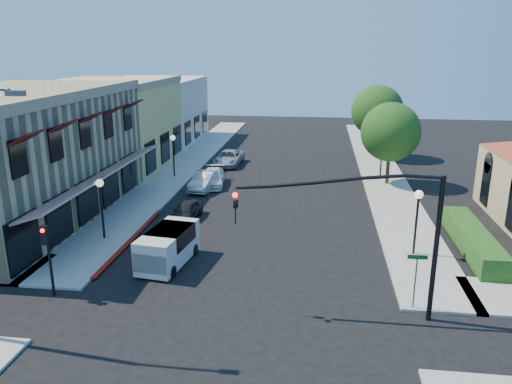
# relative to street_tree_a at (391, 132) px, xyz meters

# --- Properties ---
(ground) EXTENTS (120.00, 120.00, 0.00)m
(ground) POSITION_rel_street_tree_a_xyz_m (-8.80, -22.00, -4.19)
(ground) COLOR black
(ground) RESTS_ON ground
(sidewalk_left) EXTENTS (3.50, 50.00, 0.12)m
(sidewalk_left) POSITION_rel_street_tree_a_xyz_m (-17.55, 5.00, -4.13)
(sidewalk_left) COLOR gray
(sidewalk_left) RESTS_ON ground
(sidewalk_right) EXTENTS (3.50, 50.00, 0.12)m
(sidewalk_right) POSITION_rel_street_tree_a_xyz_m (-0.05, 5.00, -4.13)
(sidewalk_right) COLOR gray
(sidewalk_right) RESTS_ON ground
(curb_red_strip) EXTENTS (0.25, 10.00, 0.06)m
(curb_red_strip) POSITION_rel_street_tree_a_xyz_m (-15.70, -14.00, -4.19)
(curb_red_strip) COLOR maroon
(curb_red_strip) RESTS_ON ground
(corner_brick_building) EXTENTS (11.77, 18.20, 8.10)m
(corner_brick_building) POSITION_rel_street_tree_a_xyz_m (-24.25, -11.00, -0.19)
(corner_brick_building) COLOR tan
(corner_brick_building) RESTS_ON ground
(yellow_stucco_building) EXTENTS (10.00, 12.00, 7.60)m
(yellow_stucco_building) POSITION_rel_street_tree_a_xyz_m (-24.30, 4.00, -0.39)
(yellow_stucco_building) COLOR tan
(yellow_stucco_building) RESTS_ON ground
(pink_stucco_building) EXTENTS (10.00, 12.00, 7.00)m
(pink_stucco_building) POSITION_rel_street_tree_a_xyz_m (-24.30, 16.00, -0.69)
(pink_stucco_building) COLOR beige
(pink_stucco_building) RESTS_ON ground
(hedge) EXTENTS (1.40, 8.00, 1.10)m
(hedge) POSITION_rel_street_tree_a_xyz_m (2.90, -13.00, -4.19)
(hedge) COLOR #1B4814
(hedge) RESTS_ON ground
(street_tree_a) EXTENTS (4.56, 4.56, 6.48)m
(street_tree_a) POSITION_rel_street_tree_a_xyz_m (0.00, 0.00, 0.00)
(street_tree_a) COLOR #372616
(street_tree_a) RESTS_ON ground
(street_tree_b) EXTENTS (4.94, 4.94, 7.02)m
(street_tree_b) POSITION_rel_street_tree_a_xyz_m (0.00, 10.00, 0.35)
(street_tree_b) COLOR #372616
(street_tree_b) RESTS_ON ground
(signal_mast_arm) EXTENTS (8.01, 0.39, 6.00)m
(signal_mast_arm) POSITION_rel_street_tree_a_xyz_m (-2.94, -20.50, -0.11)
(signal_mast_arm) COLOR black
(signal_mast_arm) RESTS_ON ground
(secondary_signal) EXTENTS (0.28, 0.42, 3.32)m
(secondary_signal) POSITION_rel_street_tree_a_xyz_m (-16.80, -20.59, -1.88)
(secondary_signal) COLOR black
(secondary_signal) RESTS_ON ground
(street_name_sign) EXTENTS (0.80, 0.06, 2.50)m
(street_name_sign) POSITION_rel_street_tree_a_xyz_m (-1.30, -19.80, -2.50)
(street_name_sign) COLOR #595B5E
(street_name_sign) RESTS_ON ground
(lamppost_left_near) EXTENTS (0.44, 0.44, 3.57)m
(lamppost_left_near) POSITION_rel_street_tree_a_xyz_m (-17.30, -14.00, -1.46)
(lamppost_left_near) COLOR black
(lamppost_left_near) RESTS_ON ground
(lamppost_left_far) EXTENTS (0.44, 0.44, 3.57)m
(lamppost_left_far) POSITION_rel_street_tree_a_xyz_m (-17.30, 0.00, -1.46)
(lamppost_left_far) COLOR black
(lamppost_left_far) RESTS_ON ground
(lamppost_right_near) EXTENTS (0.44, 0.44, 3.57)m
(lamppost_right_near) POSITION_rel_street_tree_a_xyz_m (-0.30, -14.00, -1.46)
(lamppost_right_near) COLOR black
(lamppost_right_near) RESTS_ON ground
(lamppost_right_far) EXTENTS (0.44, 0.44, 3.57)m
(lamppost_right_far) POSITION_rel_street_tree_a_xyz_m (-0.30, 2.00, -1.46)
(lamppost_right_far) COLOR black
(lamppost_right_far) RESTS_ON ground
(white_van) EXTENTS (2.31, 4.31, 1.82)m
(white_van) POSITION_rel_street_tree_a_xyz_m (-12.73, -16.74, -3.14)
(white_van) COLOR beige
(white_van) RESTS_ON ground
(parked_car_a) EXTENTS (1.73, 3.54, 1.16)m
(parked_car_a) POSITION_rel_street_tree_a_xyz_m (-13.60, -10.00, -3.61)
(parked_car_a) COLOR black
(parked_car_a) RESTS_ON ground
(parked_car_b) EXTENTS (1.77, 4.23, 1.36)m
(parked_car_b) POSITION_rel_street_tree_a_xyz_m (-14.01, -3.18, -3.51)
(parked_car_b) COLOR silver
(parked_car_b) RESTS_ON ground
(parked_car_c) EXTENTS (2.27, 4.54, 1.26)m
(parked_car_c) POSITION_rel_street_tree_a_xyz_m (-13.60, -2.00, -3.56)
(parked_car_c) COLOR silver
(parked_car_c) RESTS_ON ground
(parked_car_d) EXTENTS (2.41, 4.84, 1.32)m
(parked_car_d) POSITION_rel_street_tree_a_xyz_m (-13.60, 5.05, -3.54)
(parked_car_d) COLOR #AEB0B3
(parked_car_d) RESTS_ON ground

